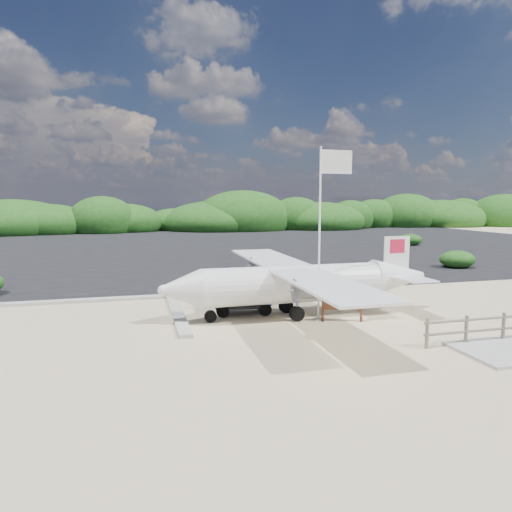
{
  "coord_description": "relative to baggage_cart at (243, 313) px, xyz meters",
  "views": [
    {
      "loc": [
        -6.03,
        -17.54,
        4.83
      ],
      "look_at": [
        -0.44,
        3.86,
        2.09
      ],
      "focal_mm": 32.0,
      "sensor_mm": 36.0,
      "label": 1
    }
  ],
  "objects": [
    {
      "name": "ground",
      "position": [
        1.78,
        -1.01,
        0.0
      ],
      "size": [
        160.0,
        160.0,
        0.0
      ],
      "primitive_type": "plane",
      "color": "beige"
    },
    {
      "name": "asphalt_apron",
      "position": [
        1.78,
        28.99,
        0.0
      ],
      "size": [
        90.0,
        50.0,
        0.04
      ],
      "primitive_type": null,
      "color": "#B2B2B2",
      "rests_on": "ground"
    },
    {
      "name": "lagoon",
      "position": [
        -7.22,
        0.49,
        0.0
      ],
      "size": [
        9.0,
        7.0,
        0.4
      ],
      "primitive_type": null,
      "color": "#B2B2B2",
      "rests_on": "ground"
    },
    {
      "name": "vegetation_band",
      "position": [
        1.78,
        53.99,
        0.0
      ],
      "size": [
        124.0,
        8.0,
        4.4
      ],
      "primitive_type": null,
      "color": "#B2B2B2",
      "rests_on": "ground"
    },
    {
      "name": "fence",
      "position": [
        7.78,
        -6.01,
        0.0
      ],
      "size": [
        6.4,
        2.0,
        1.1
      ],
      "primitive_type": null,
      "color": "#B2B2B2",
      "rests_on": "ground"
    },
    {
      "name": "baggage_cart",
      "position": [
        0.0,
        0.0,
        0.0
      ],
      "size": [
        2.63,
        1.66,
        1.25
      ],
      "primitive_type": null,
      "rotation": [
        0.0,
        0.0,
        -0.1
      ],
      "color": "#0D36C6",
      "rests_on": "ground"
    },
    {
      "name": "flagpole",
      "position": [
        2.7,
        -1.84,
        0.0
      ],
      "size": [
        1.41,
        0.67,
        6.87
      ],
      "primitive_type": null,
      "rotation": [
        0.0,
        0.0,
        0.07
      ],
      "color": "white",
      "rests_on": "ground"
    },
    {
      "name": "signboard",
      "position": [
        3.53,
        -2.28,
        0.0
      ],
      "size": [
        1.71,
        0.63,
        1.43
      ],
      "primitive_type": null,
      "rotation": [
        0.0,
        0.0,
        -0.28
      ],
      "color": "#562D18",
      "rests_on": "ground"
    },
    {
      "name": "crew_a",
      "position": [
        -0.33,
        2.75,
        0.76
      ],
      "size": [
        0.64,
        0.53,
        1.52
      ],
      "primitive_type": "imported",
      "rotation": [
        0.0,
        0.0,
        3.48
      ],
      "color": "#151245",
      "rests_on": "ground"
    },
    {
      "name": "crew_b",
      "position": [
        -0.11,
        3.06,
        0.8
      ],
      "size": [
        0.96,
        0.87,
        1.6
      ],
      "primitive_type": "imported",
      "rotation": [
        0.0,
        0.0,
        2.72
      ],
      "color": "#151245",
      "rests_on": "ground"
    },
    {
      "name": "aircraft_large",
      "position": [
        20.75,
        19.45,
        0.0
      ],
      "size": [
        13.81,
        13.81,
        4.13
      ],
      "primitive_type": null,
      "rotation": [
        0.0,
        0.0,
        3.14
      ],
      "color": "#B2B2B2",
      "rests_on": "ground"
    }
  ]
}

